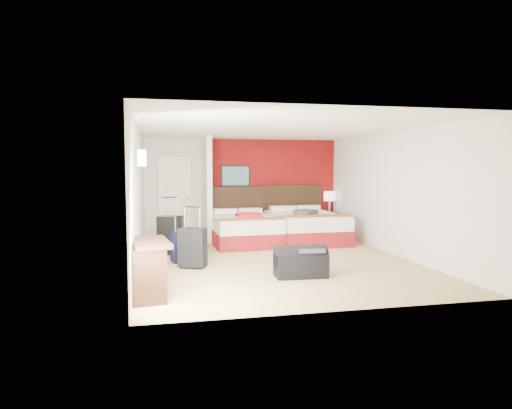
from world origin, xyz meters
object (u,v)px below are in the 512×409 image
object	(u,v)px
suitcase_black	(171,236)
table_lamp	(330,202)
bed_right	(305,227)
desk	(151,269)
bed_left	(243,230)
suitcase_charcoal	(193,249)
suitcase_navy	(182,248)
nightstand	(329,223)
duffel_bag	(301,264)
red_suitcase_open	(248,215)

from	to	relation	value
suitcase_black	table_lamp	bearing A→B (deg)	37.63
table_lamp	suitcase_black	size ratio (longest dim) A/B	0.74
bed_right	desk	distance (m)	5.44
bed_left	suitcase_charcoal	size ratio (longest dim) A/B	3.10
suitcase_charcoal	suitcase_navy	world-z (taller)	suitcase_charcoal
bed_right	bed_left	bearing A→B (deg)	179.87
bed_right	suitcase_black	size ratio (longest dim) A/B	2.93
bed_right	nightstand	xyz separation A→B (m)	(0.99, 0.98, -0.04)
suitcase_black	duffel_bag	world-z (taller)	suitcase_black
suitcase_charcoal	suitcase_navy	bearing A→B (deg)	131.33
nightstand	table_lamp	distance (m)	0.57
suitcase_navy	desk	distance (m)	2.30
red_suitcase_open	suitcase_black	world-z (taller)	suitcase_black
bed_left	table_lamp	size ratio (longest dim) A/B	3.75
red_suitcase_open	suitcase_charcoal	world-z (taller)	red_suitcase_open
table_lamp	suitcase_navy	bearing A→B (deg)	-144.71
suitcase_black	suitcase_charcoal	world-z (taller)	suitcase_black
bed_left	table_lamp	xyz separation A→B (m)	(2.52, 1.00, 0.54)
nightstand	bed_left	bearing A→B (deg)	-160.97
duffel_bag	table_lamp	bearing A→B (deg)	66.14
nightstand	suitcase_black	xyz separation A→B (m)	(-4.21, -2.02, 0.09)
nightstand	suitcase_navy	size ratio (longest dim) A/B	1.04
suitcase_black	suitcase_charcoal	bearing A→B (deg)	-63.77
bed_right	red_suitcase_open	world-z (taller)	red_suitcase_open
table_lamp	suitcase_charcoal	size ratio (longest dim) A/B	0.83
bed_left	bed_right	world-z (taller)	bed_right
bed_left	suitcase_navy	size ratio (longest dim) A/B	3.78
suitcase_black	desk	size ratio (longest dim) A/B	0.80
red_suitcase_open	duffel_bag	size ratio (longest dim) A/B	0.90
desk	suitcase_black	bearing A→B (deg)	75.69
nightstand	suitcase_black	bearing A→B (deg)	-156.97
table_lamp	desk	world-z (taller)	table_lamp
suitcase_black	suitcase_navy	world-z (taller)	suitcase_black
suitcase_navy	duffel_bag	xyz separation A→B (m)	(1.82, -1.55, -0.07)
bed_right	nightstand	distance (m)	1.40
bed_right	suitcase_charcoal	xyz separation A→B (m)	(-2.88, -2.39, 0.01)
suitcase_charcoal	duffel_bag	xyz separation A→B (m)	(1.66, -1.02, -0.13)
bed_left	bed_right	bearing A→B (deg)	-1.31
suitcase_black	desk	distance (m)	3.09
bed_right	desk	world-z (taller)	desk
bed_right	duffel_bag	xyz separation A→B (m)	(-1.22, -3.41, -0.12)
table_lamp	bed_right	bearing A→B (deg)	-135.32
suitcase_navy	desk	bearing A→B (deg)	-115.00
table_lamp	desk	size ratio (longest dim) A/B	0.59
nightstand	suitcase_navy	world-z (taller)	nightstand
red_suitcase_open	desk	bearing A→B (deg)	-107.88
bed_left	table_lamp	world-z (taller)	table_lamp
suitcase_black	nightstand	bearing A→B (deg)	37.63
duffel_bag	desk	distance (m)	2.46
suitcase_charcoal	table_lamp	bearing A→B (deg)	65.55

